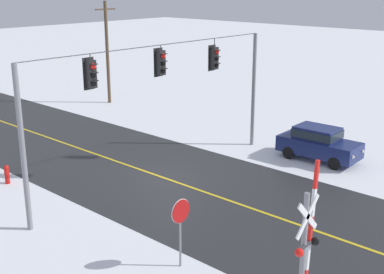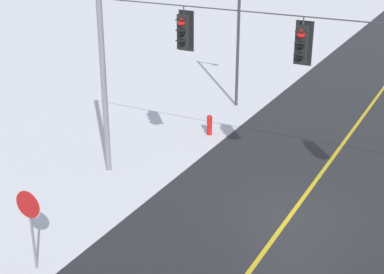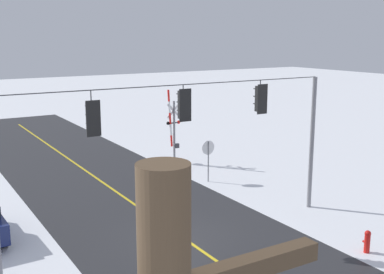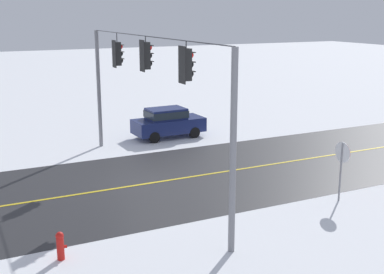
{
  "view_description": "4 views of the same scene",
  "coord_description": "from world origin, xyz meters",
  "views": [
    {
      "loc": [
        -15.82,
        -16.12,
        8.85
      ],
      "look_at": [
        -1.86,
        -3.47,
        3.13
      ],
      "focal_mm": 48.18,
      "sensor_mm": 36.0,
      "label": 1
    },
    {
      "loc": [
        4.61,
        -15.41,
        9.1
      ],
      "look_at": [
        -2.79,
        -1.43,
        2.62
      ],
      "focal_mm": 53.67,
      "sensor_mm": 36.0,
      "label": 2
    },
    {
      "loc": [
        9.27,
        16.01,
        8.04
      ],
      "look_at": [
        -2.46,
        -3.28,
        3.32
      ],
      "focal_mm": 45.6,
      "sensor_mm": 36.0,
      "label": 3
    },
    {
      "loc": [
        -19.36,
        7.4,
        7.16
      ],
      "look_at": [
        -1.62,
        -1.3,
        2.27
      ],
      "focal_mm": 47.69,
      "sensor_mm": 36.0,
      "label": 4
    }
  ],
  "objects": [
    {
      "name": "ground_plane",
      "position": [
        0.0,
        0.0,
        0.0
      ],
      "size": [
        160.0,
        160.0,
        0.0
      ],
      "primitive_type": "plane",
      "color": "white"
    },
    {
      "name": "road_asphalt",
      "position": [
        0.0,
        6.0,
        0.0
      ],
      "size": [
        9.0,
        80.0,
        0.01
      ],
      "primitive_type": "cube",
      "color": "#28282B",
      "rests_on": "ground"
    },
    {
      "name": "lane_centre_line",
      "position": [
        0.0,
        6.0,
        0.01
      ],
      "size": [
        0.14,
        72.0,
        0.01
      ],
      "primitive_type": "cube",
      "color": "gold",
      "rests_on": "ground"
    },
    {
      "name": "signal_span",
      "position": [
        -0.05,
        -0.01,
        4.28
      ],
      "size": [
        14.2,
        0.47,
        6.22
      ],
      "color": "gray",
      "rests_on": "ground"
    },
    {
      "name": "stop_sign",
      "position": [
        -5.13,
        -5.96,
        1.71
      ],
      "size": [
        0.8,
        0.09,
        2.35
      ],
      "color": "gray",
      "rests_on": "ground"
    },
    {
      "name": "railroad_crossing",
      "position": [
        -5.5,
        -10.55,
        2.29
      ],
      "size": [
        0.98,
        0.31,
        4.73
      ],
      "color": "gray",
      "rests_on": "ground"
    },
    {
      "name": "parked_car_navy",
      "position": [
        7.16,
        -4.04,
        0.95
      ],
      "size": [
        1.91,
        4.24,
        1.74
      ],
      "color": "navy",
      "rests_on": "ground"
    },
    {
      "name": "fire_hydrant",
      "position": [
        -5.26,
        4.81,
        0.47
      ],
      "size": [
        0.24,
        0.31,
        0.88
      ],
      "color": "red",
      "rests_on": "ground"
    },
    {
      "name": "utility_pole",
      "position": [
        8.34,
        14.25,
        3.88
      ],
      "size": [
        1.8,
        0.24,
        7.5
      ],
      "color": "brown",
      "rests_on": "ground"
    }
  ]
}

